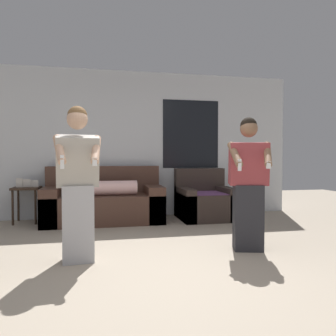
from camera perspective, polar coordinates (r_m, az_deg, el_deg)
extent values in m
plane|color=tan|center=(3.16, -1.46, -18.43)|extent=(14.00, 14.00, 0.00)
cube|color=silver|center=(6.17, -6.83, 4.16)|extent=(6.30, 0.06, 2.70)
cube|color=black|center=(6.36, 4.01, 5.90)|extent=(1.10, 0.01, 1.30)
cube|color=#472D23|center=(5.68, -11.05, -6.93)|extent=(1.96, 0.90, 0.47)
cube|color=#472D23|center=(5.96, -11.12, -1.95)|extent=(1.96, 0.22, 0.47)
cube|color=#472D23|center=(5.72, -19.57, -6.23)|extent=(0.28, 0.90, 0.61)
cube|color=#472D23|center=(5.74, -2.57, -6.10)|extent=(0.28, 0.90, 0.61)
cylinder|color=beige|center=(5.52, -11.06, -3.46)|extent=(1.08, 0.24, 0.24)
cube|color=#332823|center=(5.91, 6.51, -6.58)|extent=(0.94, 0.92, 0.47)
cube|color=#332823|center=(6.21, 5.48, -2.04)|extent=(0.94, 0.20, 0.43)
cube|color=#332823|center=(5.80, 2.94, -6.24)|extent=(0.18, 0.92, 0.57)
cube|color=#332823|center=(6.04, 9.95, -5.95)|extent=(0.18, 0.92, 0.57)
cube|color=#704275|center=(5.84, 6.66, -4.32)|extent=(0.80, 0.74, 0.01)
cube|color=#332319|center=(6.00, -23.43, -3.23)|extent=(0.43, 0.46, 0.04)
cylinder|color=#332319|center=(5.89, -25.43, -6.29)|extent=(0.04, 0.04, 0.57)
cylinder|color=#332319|center=(5.82, -22.08, -6.35)|extent=(0.04, 0.04, 0.57)
cylinder|color=#332319|center=(6.25, -24.61, -5.82)|extent=(0.04, 0.04, 0.57)
cylinder|color=#332319|center=(6.18, -21.45, -5.86)|extent=(0.04, 0.04, 0.57)
cube|color=beige|center=(6.00, -24.48, -2.43)|extent=(0.10, 0.02, 0.17)
cube|color=beige|center=(5.99, -23.43, -2.51)|extent=(0.13, 0.02, 0.15)
cube|color=beige|center=(5.99, -22.39, -2.60)|extent=(0.16, 0.02, 0.13)
cube|color=#B2B2B7|center=(3.62, -15.40, -9.28)|extent=(0.34, 0.27, 0.80)
cube|color=#ADA89E|center=(3.52, -15.47, 1.22)|extent=(0.46, 0.37, 0.55)
sphere|color=tan|center=(3.52, -15.52, 8.18)|extent=(0.21, 0.21, 0.21)
sphere|color=brown|center=(3.54, -15.51, 8.76)|extent=(0.20, 0.20, 0.20)
cylinder|color=tan|center=(3.37, -18.39, 3.12)|extent=(0.17, 0.36, 0.31)
cube|color=white|center=(3.22, -17.95, 1.00)|extent=(0.04, 0.04, 0.13)
cylinder|color=tan|center=(3.38, -12.42, 3.16)|extent=(0.11, 0.36, 0.31)
cube|color=white|center=(3.23, -12.66, 1.05)|extent=(0.05, 0.04, 0.08)
cube|color=#28282D|center=(4.03, 13.75, -8.34)|extent=(0.38, 0.32, 0.78)
cube|color=#99383D|center=(3.96, 13.85, 0.73)|extent=(0.49, 0.36, 0.51)
sphere|color=brown|center=(3.97, 13.91, 6.68)|extent=(0.20, 0.20, 0.20)
sphere|color=black|center=(3.98, 13.85, 7.18)|extent=(0.19, 0.19, 0.19)
cylinder|color=brown|center=(3.78, 11.58, 2.36)|extent=(0.11, 0.36, 0.30)
cube|color=white|center=(3.64, 12.36, 0.53)|extent=(0.04, 0.04, 0.13)
cylinder|color=brown|center=(3.85, 16.95, 2.31)|extent=(0.22, 0.35, 0.30)
cube|color=white|center=(3.70, 17.09, 0.51)|extent=(0.05, 0.05, 0.08)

